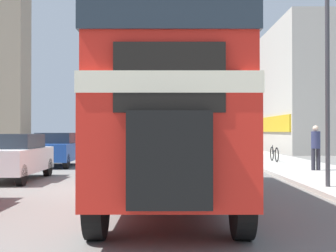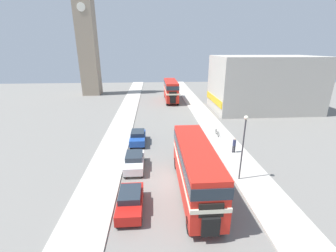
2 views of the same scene
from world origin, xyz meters
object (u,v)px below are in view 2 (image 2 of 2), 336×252
object	(u,v)px
car_parked_mid	(134,161)
pedestrian_walking	(234,144)
bus_distant	(171,89)
car_parked_far	(138,137)
church_tower	(85,16)
double_decker_bus	(196,166)
car_parked_near	(130,201)
bicycle_on_pavement	(217,133)
street_lamp	(244,139)

from	to	relation	value
car_parked_mid	pedestrian_walking	xyz separation A→B (m)	(10.75, 2.56, 0.30)
bus_distant	car_parked_mid	bearing A→B (deg)	-101.47
car_parked_far	church_tower	world-z (taller)	church_tower
double_decker_bus	car_parked_near	xyz separation A→B (m)	(-4.98, -1.70, -1.70)
bus_distant	car_parked_mid	world-z (taller)	bus_distant
car_parked_near	church_tower	bearing A→B (deg)	106.82
car_parked_near	bicycle_on_pavement	size ratio (longest dim) A/B	2.22
bus_distant	pedestrian_walking	bearing A→B (deg)	-79.61
car_parked_mid	pedestrian_walking	size ratio (longest dim) A/B	2.30
church_tower	street_lamp	bearing A→B (deg)	-61.01
bicycle_on_pavement	street_lamp	world-z (taller)	street_lamp
pedestrian_walking	church_tower	world-z (taller)	church_tower
bus_distant	car_parked_mid	size ratio (longest dim) A/B	2.56
car_parked_near	street_lamp	size ratio (longest dim) A/B	0.67
car_parked_near	car_parked_far	world-z (taller)	car_parked_far
bus_distant	pedestrian_walking	xyz separation A→B (m)	(4.85, -26.47, -1.54)
double_decker_bus	car_parked_far	world-z (taller)	double_decker_bus
car_parked_mid	pedestrian_walking	distance (m)	11.05
car_parked_far	pedestrian_walking	xyz separation A→B (m)	(10.76, -3.61, 0.30)
bus_distant	church_tower	world-z (taller)	church_tower
car_parked_near	car_parked_mid	xyz separation A→B (m)	(-0.14, 5.95, 0.01)
car_parked_near	church_tower	size ratio (longest dim) A/B	0.11
double_decker_bus	church_tower	xyz separation A→B (m)	(-18.27, 42.26, 15.44)
car_parked_far	pedestrian_walking	distance (m)	11.35
bus_distant	church_tower	size ratio (longest dim) A/B	0.29
double_decker_bus	street_lamp	bearing A→B (deg)	20.04
double_decker_bus	car_parked_far	xyz separation A→B (m)	(-5.14, 10.42, -1.68)
street_lamp	church_tower	size ratio (longest dim) A/B	0.17
bicycle_on_pavement	double_decker_bus	bearing A→B (deg)	-113.49
car_parked_near	car_parked_far	xyz separation A→B (m)	(-0.16, 12.12, 0.02)
street_lamp	car_parked_mid	bearing A→B (deg)	164.03
pedestrian_walking	church_tower	bearing A→B (deg)	123.98
double_decker_bus	bus_distant	xyz separation A→B (m)	(0.77, 33.28, 0.16)
bicycle_on_pavement	pedestrian_walking	bearing A→B (deg)	-85.60
double_decker_bus	bicycle_on_pavement	bearing A→B (deg)	66.51
pedestrian_walking	bicycle_on_pavement	world-z (taller)	pedestrian_walking
bicycle_on_pavement	car_parked_near	bearing A→B (deg)	-126.65
pedestrian_walking	bus_distant	bearing A→B (deg)	100.39
double_decker_bus	bicycle_on_pavement	world-z (taller)	double_decker_bus
pedestrian_walking	street_lamp	xyz separation A→B (m)	(-1.34, -5.25, 2.87)
bicycle_on_pavement	car_parked_mid	bearing A→B (deg)	-143.11
double_decker_bus	bicycle_on_pavement	xyz separation A→B (m)	(5.22, 12.02, -1.99)
double_decker_bus	pedestrian_walking	bearing A→B (deg)	50.48
double_decker_bus	car_parked_mid	bearing A→B (deg)	140.29
car_parked_far	car_parked_near	bearing A→B (deg)	-89.25
street_lamp	car_parked_far	bearing A→B (deg)	136.76
bicycle_on_pavement	street_lamp	xyz separation A→B (m)	(-0.94, -10.46, 3.47)
bus_distant	street_lamp	bearing A→B (deg)	-83.68
double_decker_bus	car_parked_far	bearing A→B (deg)	116.24
bus_distant	double_decker_bus	bearing A→B (deg)	-91.33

